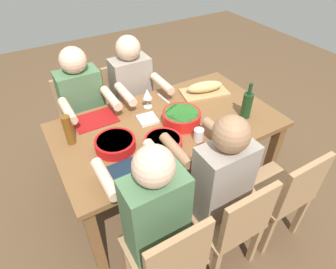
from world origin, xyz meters
TOP-DOWN VIEW (x-y plane):
  - ground_plane at (0.00, 0.00)m, footprint 8.00×8.00m
  - dining_table at (0.00, 0.00)m, footprint 1.68×0.95m
  - chair_far_center at (0.00, 0.80)m, footprint 0.40×0.40m
  - diner_far_center at (-0.00, 0.61)m, footprint 0.41×0.53m
  - chair_far_right at (0.46, 0.80)m, footprint 0.40×0.40m
  - diner_far_right at (0.46, 0.61)m, footprint 0.41×0.53m
  - chair_near_right at (0.46, -0.80)m, footprint 0.40×0.40m
  - diner_near_right at (0.46, -0.61)m, footprint 0.41×0.53m
  - chair_near_center at (0.00, -0.80)m, footprint 0.40×0.40m
  - diner_near_center at (0.00, -0.61)m, footprint 0.41×0.53m
  - chair_far_left at (-0.46, 0.80)m, footprint 0.40×0.40m
  - serving_bowl_salad at (0.45, 0.06)m, footprint 0.27×0.27m
  - serving_bowl_greens at (-0.09, 0.05)m, footprint 0.29×0.29m
  - serving_bowl_fruit at (0.17, 0.22)m, footprint 0.26×0.26m
  - cutting_board at (-0.49, -0.21)m, footprint 0.44×0.30m
  - bread_loaf at (-0.49, -0.21)m, footprint 0.34×0.18m
  - wine_bottle at (-0.56, 0.23)m, footprint 0.08×0.08m
  - beer_bottle at (0.69, -0.15)m, footprint 0.06×0.06m
  - wine_glass at (0.03, -0.27)m, footprint 0.08×0.08m
  - cup_far_center at (-0.09, 0.28)m, footprint 0.07×0.07m
  - placemat_far_right at (0.46, 0.32)m, footprint 0.32×0.23m
  - placemat_near_right at (0.46, -0.32)m, footprint 0.32×0.23m
  - fork_near_center at (-0.14, -0.32)m, footprint 0.03×0.17m
  - fork_far_left at (-0.32, 0.32)m, footprint 0.02×0.17m
  - napkin_stack at (0.12, -0.11)m, footprint 0.15×0.15m

SIDE VIEW (x-z plane):
  - ground_plane at x=0.00m, z-range 0.00..0.00m
  - chair_far_center at x=0.00m, z-range 0.06..0.91m
  - chair_far_right at x=0.46m, z-range 0.06..0.91m
  - chair_near_right at x=0.46m, z-range 0.06..0.91m
  - chair_near_center at x=0.00m, z-range 0.06..0.91m
  - chair_far_left at x=-0.46m, z-range 0.06..0.91m
  - dining_table at x=0.00m, z-range 0.28..1.02m
  - diner_far_center at x=0.00m, z-range 0.10..1.30m
  - diner_far_right at x=0.46m, z-range 0.10..1.30m
  - diner_near_right at x=0.46m, z-range 0.10..1.30m
  - diner_near_center at x=0.00m, z-range 0.10..1.30m
  - placemat_far_right at x=0.46m, z-range 0.74..0.75m
  - placemat_near_right at x=0.46m, z-range 0.74..0.75m
  - fork_near_center at x=-0.14m, z-range 0.74..0.75m
  - fork_far_left at x=-0.32m, z-range 0.74..0.75m
  - cutting_board at x=-0.49m, z-range 0.74..0.76m
  - napkin_stack at x=0.12m, z-range 0.74..0.76m
  - serving_bowl_salad at x=0.45m, z-range 0.75..0.82m
  - serving_bowl_fruit at x=0.17m, z-range 0.75..0.82m
  - cup_far_center at x=-0.09m, z-range 0.74..0.83m
  - serving_bowl_greens at x=-0.09m, z-range 0.75..0.84m
  - bread_loaf at x=-0.49m, z-range 0.76..0.85m
  - wine_bottle at x=-0.56m, z-range 0.70..0.99m
  - beer_bottle at x=0.69m, z-range 0.74..0.96m
  - wine_glass at x=0.03m, z-range 0.77..0.94m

